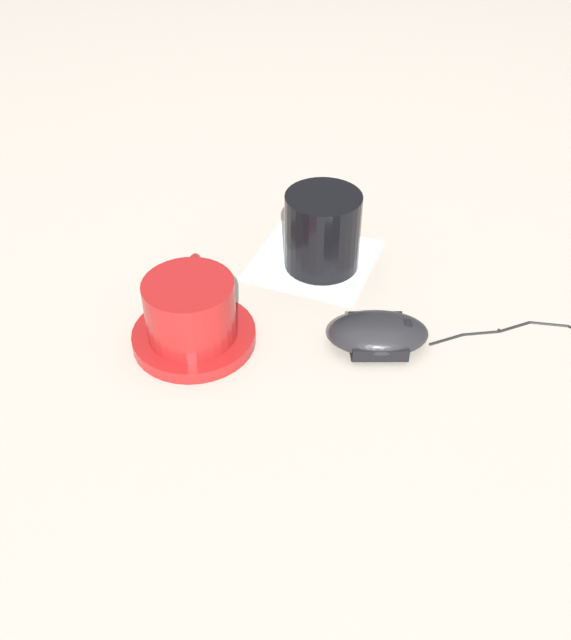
{
  "coord_description": "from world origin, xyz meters",
  "views": [
    {
      "loc": [
        -0.58,
        -0.11,
        0.47
      ],
      "look_at": [
        -0.06,
        0.0,
        0.03
      ],
      "focal_mm": 40.0,
      "sensor_mm": 36.0,
      "label": 1
    }
  ],
  "objects_px": {
    "saucer": "(194,336)",
    "drinking_glass": "(322,231)",
    "computer_mouse": "(378,333)",
    "coffee_cup": "(190,308)"
  },
  "relations": [
    {
      "from": "saucer",
      "to": "drinking_glass",
      "type": "height_order",
      "value": "drinking_glass"
    },
    {
      "from": "saucer",
      "to": "drinking_glass",
      "type": "relative_size",
      "value": 1.4
    },
    {
      "from": "computer_mouse",
      "to": "coffee_cup",
      "type": "bearing_deg",
      "value": 100.44
    },
    {
      "from": "saucer",
      "to": "computer_mouse",
      "type": "height_order",
      "value": "computer_mouse"
    },
    {
      "from": "saucer",
      "to": "drinking_glass",
      "type": "xyz_separation_m",
      "value": [
        0.15,
        -0.1,
        0.04
      ]
    },
    {
      "from": "coffee_cup",
      "to": "drinking_glass",
      "type": "distance_m",
      "value": 0.19
    },
    {
      "from": "saucer",
      "to": "coffee_cup",
      "type": "distance_m",
      "value": 0.04
    },
    {
      "from": "computer_mouse",
      "to": "drinking_glass",
      "type": "bearing_deg",
      "value": 32.18
    },
    {
      "from": "saucer",
      "to": "computer_mouse",
      "type": "xyz_separation_m",
      "value": [
        0.03,
        -0.18,
        0.01
      ]
    },
    {
      "from": "drinking_glass",
      "to": "saucer",
      "type": "bearing_deg",
      "value": 146.73
    }
  ]
}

